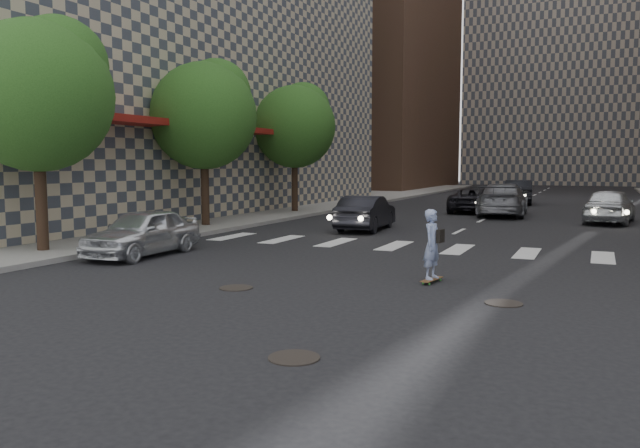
# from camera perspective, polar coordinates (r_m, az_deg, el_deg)

# --- Properties ---
(ground) EXTENTS (160.00, 160.00, 0.00)m
(ground) POSITION_cam_1_polar(r_m,az_deg,el_deg) (11.20, -2.16, -7.84)
(ground) COLOR black
(ground) RESTS_ON ground
(sidewalk_left) EXTENTS (13.00, 80.00, 0.15)m
(sidewalk_left) POSITION_cam_1_polar(r_m,az_deg,el_deg) (35.58, -8.82, 1.45)
(sidewalk_left) COLOR gray
(sidewalk_left) RESTS_ON ground
(tower_left) EXTENTS (18.00, 24.00, 40.00)m
(tower_left) POSITION_cam_1_polar(r_m,az_deg,el_deg) (71.51, 3.29, 19.66)
(tower_left) COLOR brown
(tower_left) RESTS_ON ground
(tree_a) EXTENTS (4.20, 4.20, 6.60)m
(tree_a) POSITION_cam_1_polar(r_m,az_deg,el_deg) (19.36, -24.11, 11.17)
(tree_a) COLOR #382619
(tree_a) RESTS_ON sidewalk_left
(tree_b) EXTENTS (4.20, 4.20, 6.60)m
(tree_b) POSITION_cam_1_polar(r_m,az_deg,el_deg) (25.40, -10.32, 10.12)
(tree_b) COLOR #382619
(tree_b) RESTS_ON sidewalk_left
(tree_c) EXTENTS (4.20, 4.20, 6.60)m
(tree_c) POSITION_cam_1_polar(r_m,az_deg,el_deg) (32.30, -2.17, 9.21)
(tree_c) COLOR #382619
(tree_c) RESTS_ON sidewalk_left
(manhole_a) EXTENTS (0.70, 0.70, 0.02)m
(manhole_a) POSITION_cam_1_polar(r_m,az_deg,el_deg) (8.52, -2.39, -12.11)
(manhole_a) COLOR black
(manhole_a) RESTS_ON ground
(manhole_b) EXTENTS (0.70, 0.70, 0.02)m
(manhole_b) POSITION_cam_1_polar(r_m,az_deg,el_deg) (13.17, -7.68, -5.80)
(manhole_b) COLOR black
(manhole_b) RESTS_ON ground
(manhole_c) EXTENTS (0.70, 0.70, 0.02)m
(manhole_c) POSITION_cam_1_polar(r_m,az_deg,el_deg) (12.14, 16.45, -6.96)
(manhole_c) COLOR black
(manhole_c) RESTS_ON ground
(skateboarder) EXTENTS (0.46, 0.83, 1.61)m
(skateboarder) POSITION_cam_1_polar(r_m,az_deg,el_deg) (13.74, 10.26, -1.85)
(skateboarder) COLOR brown
(skateboarder) RESTS_ON ground
(silver_sedan) EXTENTS (1.66, 3.94, 1.33)m
(silver_sedan) POSITION_cam_1_polar(r_m,az_deg,el_deg) (18.21, -15.92, -0.72)
(silver_sedan) COLOR silver
(silver_sedan) RESTS_ON ground
(traffic_car_a) EXTENTS (1.74, 4.19, 1.35)m
(traffic_car_a) POSITION_cam_1_polar(r_m,az_deg,el_deg) (24.29, 4.23, 1.02)
(traffic_car_a) COLOR black
(traffic_car_a) RESTS_ON ground
(traffic_car_b) EXTENTS (2.61, 5.66, 1.60)m
(traffic_car_b) POSITION_cam_1_polar(r_m,az_deg,el_deg) (32.10, 16.38, 2.15)
(traffic_car_b) COLOR slate
(traffic_car_b) RESTS_ON ground
(traffic_car_c) EXTENTS (2.46, 4.82, 1.30)m
(traffic_car_c) POSITION_cam_1_polar(r_m,az_deg,el_deg) (34.06, 13.80, 2.14)
(traffic_car_c) COLOR black
(traffic_car_c) RESTS_ON ground
(traffic_car_d) EXTENTS (2.36, 4.66, 1.52)m
(traffic_car_d) POSITION_cam_1_polar(r_m,az_deg,el_deg) (29.82, 24.96, 1.53)
(traffic_car_d) COLOR silver
(traffic_car_d) RESTS_ON ground
(traffic_car_e) EXTENTS (2.05, 4.79, 1.53)m
(traffic_car_e) POSITION_cam_1_polar(r_m,az_deg,el_deg) (41.77, 17.72, 2.81)
(traffic_car_e) COLOR black
(traffic_car_e) RESTS_ON ground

